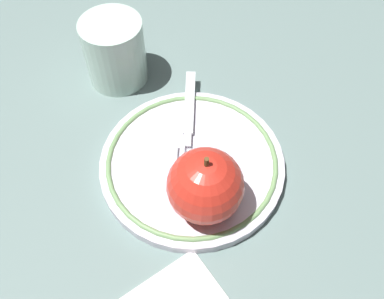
% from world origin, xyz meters
% --- Properties ---
extents(ground_plane, '(2.00, 2.00, 0.00)m').
position_xyz_m(ground_plane, '(0.00, 0.00, 0.00)').
color(ground_plane, slate).
extents(plate, '(0.21, 0.21, 0.02)m').
position_xyz_m(plate, '(-0.01, -0.02, 0.01)').
color(plate, silver).
rests_on(plate, ground_plane).
extents(apple_red_whole, '(0.08, 0.08, 0.09)m').
position_xyz_m(apple_red_whole, '(-0.00, 0.04, 0.05)').
color(apple_red_whole, red).
rests_on(apple_red_whole, plate).
extents(fork, '(0.10, 0.17, 0.00)m').
position_xyz_m(fork, '(-0.03, -0.06, 0.02)').
color(fork, silver).
rests_on(fork, plate).
extents(drinking_glass, '(0.08, 0.08, 0.09)m').
position_xyz_m(drinking_glass, '(0.02, -0.19, 0.04)').
color(drinking_glass, silver).
rests_on(drinking_glass, ground_plane).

